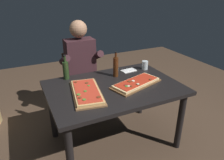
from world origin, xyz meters
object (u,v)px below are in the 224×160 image
at_px(dining_table, 114,94).
at_px(oil_bottle_amber, 66,70).
at_px(wine_bottle_dark, 116,66).
at_px(tumbler_near_camera, 145,66).
at_px(seated_diner, 82,66).
at_px(pizza_rectangular_front, 136,83).
at_px(pizza_rectangular_left, 87,92).
at_px(diner_chair, 80,80).

distance_m(dining_table, oil_bottle_amber, 0.61).
relative_size(wine_bottle_dark, tumbler_near_camera, 2.77).
bearing_deg(seated_diner, pizza_rectangular_front, -66.53).
relative_size(pizza_rectangular_left, oil_bottle_amber, 2.21).
distance_m(oil_bottle_amber, diner_chair, 0.64).
height_order(pizza_rectangular_front, wine_bottle_dark, wine_bottle_dark).
xyz_separation_m(pizza_rectangular_front, wine_bottle_dark, (-0.10, 0.31, 0.10)).
bearing_deg(pizza_rectangular_left, seated_diner, 75.63).
bearing_deg(tumbler_near_camera, seated_diner, 146.38).
height_order(pizza_rectangular_front, tumbler_near_camera, tumbler_near_camera).
distance_m(pizza_rectangular_front, diner_chair, 1.03).
bearing_deg(pizza_rectangular_left, diner_chair, 77.48).
height_order(wine_bottle_dark, seated_diner, seated_diner).
relative_size(pizza_rectangular_left, diner_chair, 0.72).
distance_m(pizza_rectangular_front, wine_bottle_dark, 0.34).
distance_m(pizza_rectangular_left, seated_diner, 0.80).
bearing_deg(pizza_rectangular_front, wine_bottle_dark, 107.30).
height_order(dining_table, diner_chair, diner_chair).
bearing_deg(pizza_rectangular_front, seated_diner, 113.47).
relative_size(diner_chair, seated_diner, 0.65).
height_order(pizza_rectangular_front, pizza_rectangular_left, same).
relative_size(tumbler_near_camera, seated_diner, 0.08).
xyz_separation_m(dining_table, wine_bottle_dark, (0.13, 0.23, 0.22)).
relative_size(dining_table, tumbler_near_camera, 12.90).
bearing_deg(oil_bottle_amber, tumbler_near_camera, -7.69).
bearing_deg(wine_bottle_dark, pizza_rectangular_left, -149.13).
relative_size(pizza_rectangular_front, pizza_rectangular_left, 0.99).
bearing_deg(pizza_rectangular_front, diner_chair, 110.71).
height_order(wine_bottle_dark, diner_chair, wine_bottle_dark).
bearing_deg(wine_bottle_dark, oil_bottle_amber, 162.01).
bearing_deg(tumbler_near_camera, oil_bottle_amber, 172.31).
height_order(pizza_rectangular_left, tumbler_near_camera, tumbler_near_camera).
bearing_deg(diner_chair, pizza_rectangular_front, -69.29).
xyz_separation_m(wine_bottle_dark, diner_chair, (-0.26, 0.63, -0.38)).
bearing_deg(tumbler_near_camera, wine_bottle_dark, -174.22).
bearing_deg(wine_bottle_dark, dining_table, -120.14).
relative_size(dining_table, oil_bottle_amber, 4.93).
distance_m(oil_bottle_amber, seated_diner, 0.45).
distance_m(wine_bottle_dark, tumbler_near_camera, 0.44).
bearing_deg(dining_table, diner_chair, 98.17).
height_order(dining_table, wine_bottle_dark, wine_bottle_dark).
height_order(oil_bottle_amber, seated_diner, seated_diner).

